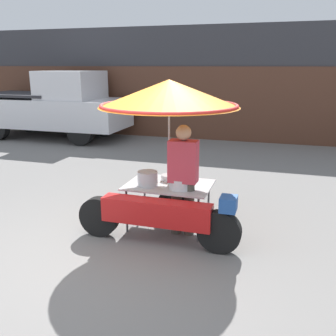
{
  "coord_description": "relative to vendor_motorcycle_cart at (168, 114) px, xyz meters",
  "views": [
    {
      "loc": [
        1.97,
        -3.74,
        2.27
      ],
      "look_at": [
        0.51,
        1.02,
        0.89
      ],
      "focal_mm": 40.0,
      "sensor_mm": 36.0,
      "label": 1
    }
  ],
  "objects": [
    {
      "name": "vendor_motorcycle_cart",
      "position": [
        0.0,
        0.0,
        0.0
      ],
      "size": [
        2.19,
        1.89,
        2.09
      ],
      "color": "black",
      "rests_on": "ground"
    },
    {
      "name": "pickup_truck",
      "position": [
        -5.44,
        5.53,
        -0.64
      ],
      "size": [
        4.87,
        1.85,
        2.1
      ],
      "color": "black",
      "rests_on": "ground"
    },
    {
      "name": "ground_plane",
      "position": [
        -0.52,
        -1.01,
        -1.64
      ],
      "size": [
        36.0,
        36.0,
        0.0
      ],
      "primitive_type": "plane",
      "color": "slate"
    },
    {
      "name": "vendor_person",
      "position": [
        0.25,
        -0.11,
        -0.79
      ],
      "size": [
        0.38,
        0.22,
        1.52
      ],
      "color": "#4C473D",
      "rests_on": "ground"
    },
    {
      "name": "shopfront_building",
      "position": [
        -0.52,
        7.74,
        0.06
      ],
      "size": [
        28.0,
        2.06,
        3.42
      ],
      "color": "#38383D",
      "rests_on": "ground"
    }
  ]
}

